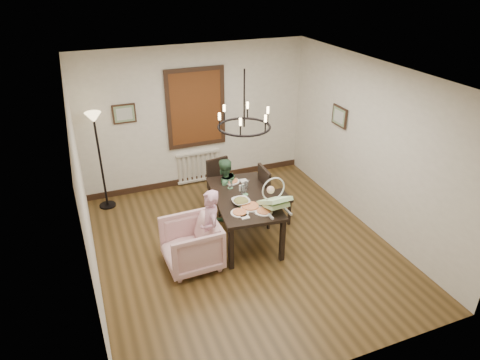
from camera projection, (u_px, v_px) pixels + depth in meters
room_shell at (235, 159)px, 6.59m from camera, size 4.51×5.00×2.81m
dining_table at (244, 201)px, 6.88m from camera, size 1.11×1.73×0.77m
chair_far at (223, 186)px, 7.75m from camera, size 0.50×0.50×0.97m
chair_right at (275, 194)px, 7.38m from camera, size 0.49×0.49×1.08m
armchair at (191, 244)px, 6.36m from camera, size 0.84×0.82×0.74m
elderly_woman at (211, 236)px, 6.30m from camera, size 0.27×0.40×1.05m
seated_man at (224, 195)px, 7.48m from camera, size 0.54×0.46×0.96m
baby_bouncer at (274, 199)px, 6.40m from camera, size 0.43×0.58×0.36m
salad_bowl at (241, 201)px, 6.63m from camera, size 0.33×0.33×0.08m
pizza_platter at (250, 206)px, 6.53m from camera, size 0.30×0.30×0.04m
drinking_glass at (243, 190)px, 6.90m from camera, size 0.07×0.07×0.14m
window_blinds at (196, 108)px, 8.23m from camera, size 1.00×0.03×1.40m
radiator at (198, 166)px, 8.82m from camera, size 0.92×0.12×0.62m
picture_back at (124, 114)px, 7.77m from camera, size 0.42×0.03×0.36m
picture_right at (339, 116)px, 7.64m from camera, size 0.03×0.42×0.36m
floor_lamp at (101, 163)px, 7.67m from camera, size 0.30×0.30×1.80m
chandelier at (244, 127)px, 6.30m from camera, size 0.80×0.80×0.04m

